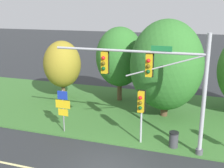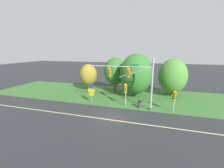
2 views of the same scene
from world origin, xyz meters
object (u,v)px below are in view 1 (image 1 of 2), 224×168
Objects in this scene: tree_left_of_mast at (120,57)px; trash_bin at (174,139)px; pedestrian_signal_further_along at (141,105)px; route_sign_post at (63,106)px; traffic_signal_mast at (158,77)px; tree_behind_signpost at (166,65)px; tree_nearest_road at (62,64)px.

trash_bin is (5.47, -7.21, -3.31)m from tree_left_of_mast.
tree_left_of_mast is at bearing 115.65° from pedestrian_signal_further_along.
route_sign_post is 0.44× the size of tree_left_of_mast.
traffic_signal_mast is 2.64× the size of pedestrian_signal_further_along.
tree_behind_signpost is (0.67, 4.94, 1.41)m from pedestrian_signal_further_along.
traffic_signal_mast is 1.22× the size of tree_behind_signpost.
traffic_signal_mast is at bearing -158.89° from trash_bin.
pedestrian_signal_further_along is 2.73m from trash_bin.
tree_nearest_road is 5.05m from tree_left_of_mast.
tree_left_of_mast is at bearing 120.48° from traffic_signal_mast.
tree_nearest_road is at bearing 118.24° from route_sign_post.
traffic_signal_mast is 9.30× the size of trash_bin.
pedestrian_signal_further_along is 0.64× the size of tree_nearest_road.
tree_left_of_mast is (-4.47, 7.59, -0.39)m from traffic_signal_mast.
tree_nearest_road is 12.32m from trash_bin.
tree_left_of_mast is 6.77× the size of trash_bin.
tree_left_of_mast reaches higher than trash_bin.
trash_bin is at bearing -52.78° from tree_left_of_mast.
tree_nearest_road is at bearing -167.88° from tree_left_of_mast.
traffic_signal_mast reaches higher than route_sign_post.
pedestrian_signal_further_along is 5.09m from route_sign_post.
pedestrian_signal_further_along is at bearing -174.66° from trash_bin.
trash_bin is (6.98, 0.14, -1.27)m from route_sign_post.
traffic_signal_mast is at bearing -2.42° from route_sign_post.
tree_behind_signpost is (9.10, -1.39, 0.75)m from tree_nearest_road.
tree_behind_signpost reaches higher than traffic_signal_mast.
traffic_signal_mast is at bearing -34.99° from tree_nearest_road.
tree_nearest_road is at bearing 171.29° from tree_behind_signpost.
trash_bin is at bearing 1.11° from route_sign_post.
route_sign_post is (-5.97, 0.25, -2.42)m from traffic_signal_mast.
trash_bin is at bearing -30.74° from tree_nearest_road.
tree_left_of_mast is at bearing 149.94° from tree_behind_signpost.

